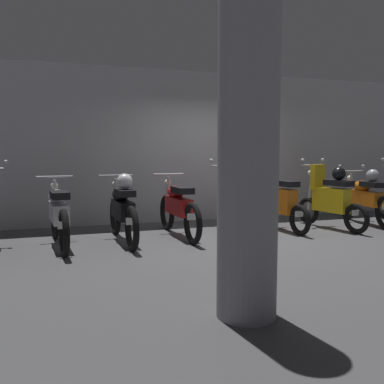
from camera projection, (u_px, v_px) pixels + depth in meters
The scene contains 10 objects.
ground_plane at pixel (241, 238), 6.96m from camera, with size 80.00×80.00×0.00m, color #4C4C4F.
back_wall at pixel (200, 147), 8.77m from camera, with size 16.00×0.30×3.02m, color #ADADB2.
motorbike_slot_1 at pixel (59, 214), 6.27m from camera, with size 0.56×1.95×1.03m.
motorbike_slot_2 at pixel (123, 209), 6.59m from camera, with size 0.56×1.95×1.08m.
motorbike_slot_3 at pixel (178, 207), 7.03m from camera, with size 0.56×1.95×1.03m.
motorbike_slot_4 at pixel (231, 201), 7.31m from camera, with size 0.58×1.67×1.29m.
motorbike_slot_5 at pixel (279, 201), 7.63m from camera, with size 0.56×1.68×1.18m.
motorbike_slot_6 at pixel (330, 198), 7.74m from camera, with size 0.58×1.67×1.29m.
motorbike_slot_7 at pixel (366, 197), 8.21m from camera, with size 0.59×1.95×1.15m.
support_pillar at pixel (248, 139), 3.49m from camera, with size 0.51×0.51×3.02m, color gray.
Camera 1 is at (-2.92, -6.26, 1.41)m, focal length 39.46 mm.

